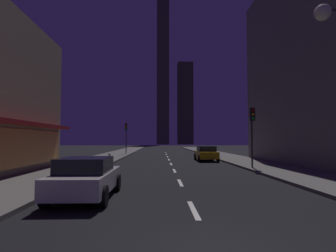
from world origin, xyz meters
TOP-DOWN VIEW (x-y plane):
  - ground_plane at (0.00, 32.00)m, footprint 78.00×136.00m
  - sidewalk_right at (7.00, 32.00)m, footprint 4.00×76.00m
  - sidewalk_left at (-7.00, 32.00)m, footprint 4.00×76.00m
  - lane_marking_center at (0.00, 18.80)m, footprint 0.16×43.80m
  - skyscraper_distant_tall at (0.63, 123.16)m, footprint 5.57×8.28m
  - skyscraper_distant_mid at (11.22, 126.35)m, footprint 7.04×8.08m
  - car_parked_near at (-3.60, 4.94)m, footprint 1.98×4.24m
  - car_parked_far at (3.60, 22.30)m, footprint 1.98×4.24m
  - fire_hydrant_far_left at (-5.90, 22.52)m, footprint 0.42×0.30m
  - traffic_light_near_right at (5.50, 14.19)m, footprint 0.32×0.48m
  - traffic_light_far_left at (-5.50, 32.71)m, footprint 0.32×0.48m

SIDE VIEW (x-z plane):
  - ground_plane at x=0.00m, z-range -0.10..0.00m
  - lane_marking_center at x=0.00m, z-range 0.00..0.01m
  - sidewalk_right at x=7.00m, z-range 0.00..0.15m
  - sidewalk_left at x=-7.00m, z-range 0.00..0.15m
  - fire_hydrant_far_left at x=-5.90m, z-range 0.13..0.78m
  - car_parked_near at x=-3.60m, z-range 0.02..1.47m
  - car_parked_far at x=3.60m, z-range 0.02..1.47m
  - traffic_light_near_right at x=5.50m, z-range 1.09..5.29m
  - traffic_light_far_left at x=-5.50m, z-range 1.09..5.29m
  - skyscraper_distant_mid at x=11.22m, z-range 0.00..38.42m
  - skyscraper_distant_tall at x=0.63m, z-range 0.00..69.47m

